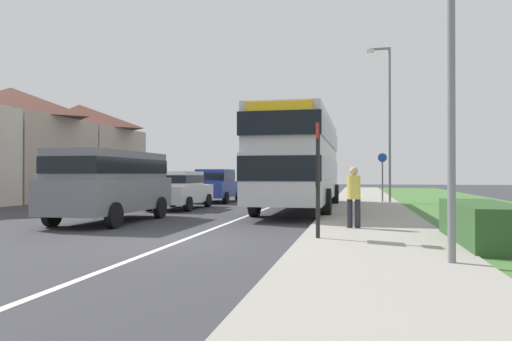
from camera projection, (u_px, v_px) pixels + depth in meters
The scene contains 13 objects.
ground_plane at pixel (179, 242), 10.45m from camera, with size 120.00×120.00×0.00m, color #38383D.
lane_marking_centre at pixel (256, 213), 18.28m from camera, with size 0.14×60.00×0.01m, color silver.
pavement_near_side at pixel (369, 218), 15.45m from camera, with size 3.20×68.00×0.12m, color #9E998E.
roadside_hedge at pixel (483, 225), 9.59m from camera, with size 1.10×3.58×0.90m, color #2D5128.
double_decker_bus at pixel (300, 158), 19.33m from camera, with size 2.80×10.90×3.70m.
parked_van_grey at pixel (111, 180), 14.71m from camera, with size 2.11×4.99×2.18m.
parked_car_white at pixel (179, 188), 20.13m from camera, with size 1.88×4.07×1.60m.
parked_car_blue at pixel (216, 184), 25.10m from camera, with size 1.90×3.99×1.73m.
pedestrian_at_stop at pixel (354, 194), 12.09m from camera, with size 0.34×0.34×1.67m.
bus_stop_sign at pixel (318, 172), 10.20m from camera, with size 0.09×0.52×2.60m.
cycle_route_sign at pixel (382, 175), 23.68m from camera, with size 0.44×0.08×2.52m.
street_lamp_mid at pixel (388, 115), 23.19m from camera, with size 1.14×0.20×7.65m.
house_terrace_far_side at pixel (11, 144), 26.78m from camera, with size 6.96×20.10×6.36m.
Camera 1 is at (3.83, -9.88, 1.49)m, focal length 33.48 mm.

